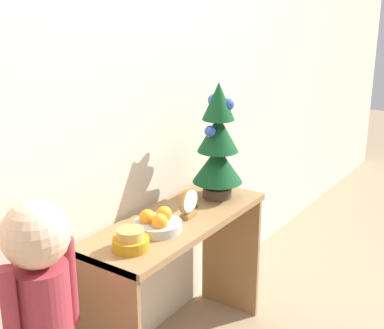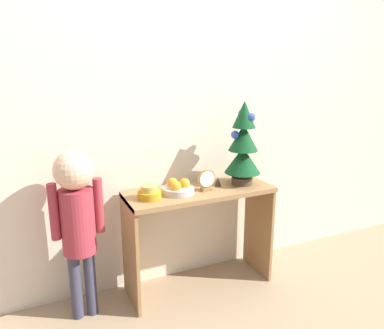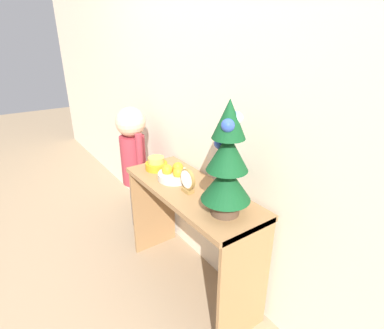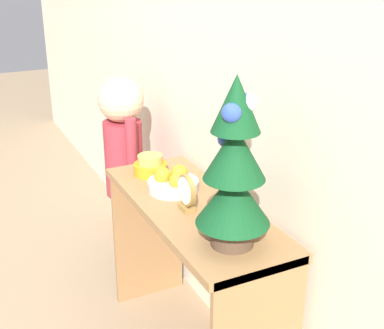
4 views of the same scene
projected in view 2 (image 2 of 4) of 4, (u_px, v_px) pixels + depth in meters
name	position (u px, v px, depth m)	size (l,w,h in m)	color
ground_plane	(211.00, 299.00, 2.40)	(12.00, 12.00, 0.00)	#997F60
back_wall	(185.00, 97.00, 2.44)	(7.00, 0.05, 2.50)	beige
console_table	(199.00, 214.00, 2.43)	(0.95, 0.36, 0.69)	olive
mini_tree	(243.00, 145.00, 2.43)	(0.24, 0.24, 0.55)	#4C3828
fruit_bowl	(178.00, 188.00, 2.30)	(0.20, 0.20, 0.09)	#B7B2A8
singing_bowl	(149.00, 193.00, 2.21)	(0.14, 0.14, 0.08)	#B78419
desk_clock	(206.00, 180.00, 2.34)	(0.12, 0.04, 0.14)	olive
figurine	(218.00, 181.00, 2.44)	(0.05, 0.05, 0.06)	#382D23
child_figure	(77.00, 211.00, 2.08)	(0.29, 0.22, 1.01)	#38384C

